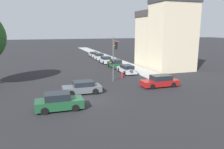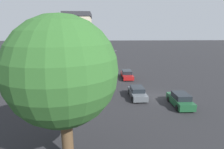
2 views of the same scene
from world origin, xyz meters
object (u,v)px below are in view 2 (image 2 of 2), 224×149
(parked_car_1, at_px, (43,76))
(fire_hydrant, at_px, (93,80))
(crossing_car_0, at_px, (180,100))
(crossing_car_1, at_px, (127,75))
(traffic_signal, at_px, (105,62))
(parked_car_0, at_px, (75,76))
(parked_car_2, at_px, (8,77))
(crossing_car_2, at_px, (137,93))
(street_tree, at_px, (63,72))

(parked_car_1, height_order, fire_hydrant, parked_car_1)
(crossing_car_0, height_order, crossing_car_1, crossing_car_0)
(traffic_signal, distance_m, crossing_car_1, 6.86)
(parked_car_0, xyz_separation_m, parked_car_2, (-0.18, 11.10, 0.06))
(traffic_signal, relative_size, crossing_car_1, 1.29)
(crossing_car_2, distance_m, parked_car_0, 12.83)
(parked_car_1, bearing_deg, street_tree, 111.06)
(street_tree, relative_size, parked_car_2, 2.12)
(parked_car_0, bearing_deg, street_tree, 98.15)
(crossing_car_1, bearing_deg, street_tree, -18.10)
(crossing_car_2, relative_size, parked_car_1, 0.92)
(crossing_car_0, bearing_deg, parked_car_1, 58.94)
(traffic_signal, bearing_deg, crossing_car_2, 38.06)
(crossing_car_0, height_order, parked_car_2, crossing_car_0)
(street_tree, bearing_deg, crossing_car_2, -31.53)
(parked_car_2, xyz_separation_m, fire_hydrant, (-1.89, -14.40, -0.21))
(parked_car_0, distance_m, fire_hydrant, 3.90)
(crossing_car_1, height_order, parked_car_2, parked_car_2)
(traffic_signal, relative_size, parked_car_2, 1.37)
(parked_car_2, bearing_deg, traffic_signal, 165.90)
(street_tree, distance_m, parked_car_1, 22.16)
(parked_car_0, distance_m, parked_car_2, 11.10)
(crossing_car_0, bearing_deg, parked_car_0, 49.59)
(traffic_signal, xyz_separation_m, crossing_car_0, (-7.93, -8.21, -3.14))
(parked_car_1, bearing_deg, crossing_car_1, -177.99)
(traffic_signal, distance_m, parked_car_1, 11.84)
(parked_car_0, xyz_separation_m, fire_hydrant, (-2.07, -3.30, -0.14))
(traffic_signal, relative_size, parked_car_1, 1.31)
(crossing_car_1, distance_m, parked_car_2, 20.35)
(crossing_car_0, bearing_deg, parked_car_2, 65.59)
(parked_car_1, bearing_deg, crossing_car_2, 148.01)
(street_tree, distance_m, traffic_signal, 16.47)
(street_tree, bearing_deg, parked_car_2, 34.13)
(crossing_car_2, distance_m, fire_hydrant, 9.07)
(parked_car_0, bearing_deg, parked_car_2, 2.37)
(fire_hydrant, bearing_deg, crossing_car_1, -65.86)
(street_tree, distance_m, parked_car_0, 20.88)
(traffic_signal, xyz_separation_m, parked_car_2, (3.79, 16.33, -3.15))
(crossing_car_0, xyz_separation_m, crossing_car_2, (2.88, 4.31, -0.05))
(street_tree, distance_m, crossing_car_0, 14.73)
(parked_car_1, bearing_deg, parked_car_0, 179.70)
(street_tree, height_order, fire_hydrant, street_tree)
(crossing_car_1, xyz_separation_m, crossing_car_2, (-9.61, 0.11, -0.01))
(traffic_signal, xyz_separation_m, parked_car_1, (3.97, 10.70, -3.12))
(crossing_car_0, bearing_deg, fire_hydrant, 47.00)
(crossing_car_0, height_order, crossing_car_2, crossing_car_0)
(crossing_car_1, distance_m, crossing_car_2, 9.61)
(parked_car_1, xyz_separation_m, parked_car_2, (-0.18, 5.62, -0.03))
(street_tree, height_order, parked_car_1, street_tree)
(traffic_signal, bearing_deg, parked_car_0, -126.87)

